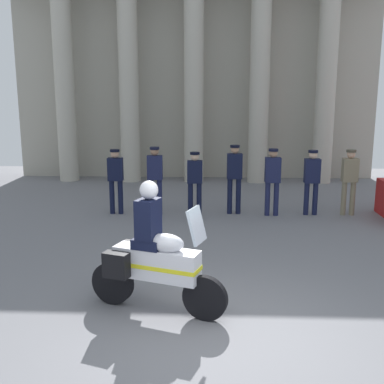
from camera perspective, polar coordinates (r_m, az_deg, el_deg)
ground_plane at (r=6.22m, az=3.36°, el=-17.82°), size 28.00×28.00×0.00m
colonnade_backdrop at (r=16.90m, az=0.29°, el=14.73°), size 12.77×1.52×7.34m
officer_in_row_0 at (r=12.18m, az=-9.19°, el=1.90°), size 0.39×0.24×1.66m
officer_in_row_1 at (r=11.96m, az=-4.48°, el=2.05°), size 0.39×0.24×1.73m
officer_in_row_2 at (r=11.90m, az=0.34°, el=1.67°), size 0.39×0.24×1.61m
officer_in_row_3 at (r=12.06m, az=5.13°, el=2.23°), size 0.39×0.24×1.77m
officer_in_row_4 at (r=12.02m, az=9.67°, el=1.84°), size 0.39×0.24×1.70m
officer_in_row_5 at (r=12.29m, az=14.23°, el=1.74°), size 0.39×0.24×1.65m
officer_in_row_6 at (r=12.53m, az=18.44°, el=1.74°), size 0.39×0.24×1.67m
motorcycle_with_rider at (r=6.75m, az=-4.83°, el=-7.90°), size 2.01×0.96×1.90m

